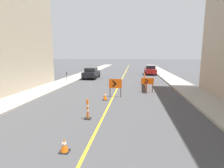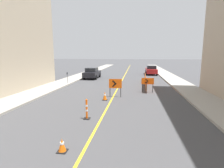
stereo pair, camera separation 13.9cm
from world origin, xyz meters
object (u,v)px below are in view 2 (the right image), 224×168
at_px(traffic_cone_second, 62,145).
at_px(arrow_barricade_secondary, 148,82).
at_px(traffic_cone_third, 105,96).
at_px(parked_car_curb_near, 92,73).
at_px(arrow_barricade_primary, 115,84).
at_px(parking_meter_near_curb, 67,75).
at_px(parked_car_curb_mid, 151,70).
at_px(delineator_post_rear, 87,110).

height_order(traffic_cone_second, arrow_barricade_secondary, arrow_barricade_secondary).
relative_size(traffic_cone_third, parked_car_curb_near, 0.15).
distance_m(traffic_cone_third, arrow_barricade_secondary, 4.78).
xyz_separation_m(traffic_cone_third, parked_car_curb_near, (-4.04, 12.14, 0.47)).
distance_m(arrow_barricade_primary, parking_meter_near_curb, 8.28).
bearing_deg(parking_meter_near_curb, arrow_barricade_secondary, -19.86).
bearing_deg(traffic_cone_third, arrow_barricade_primary, 58.81).
relative_size(arrow_barricade_secondary, parked_car_curb_mid, 0.31).
bearing_deg(arrow_barricade_secondary, parking_meter_near_curb, 161.21).
distance_m(arrow_barricade_primary, parked_car_curb_near, 11.99).
xyz_separation_m(arrow_barricade_secondary, parked_car_curb_near, (-7.46, 8.88, -0.19)).
height_order(parked_car_curb_mid, parking_meter_near_curb, parked_car_curb_mid).
bearing_deg(traffic_cone_second, parked_car_curb_mid, 78.38).
relative_size(traffic_cone_second, arrow_barricade_primary, 0.33).
relative_size(parked_car_curb_near, parking_meter_near_curb, 3.28).
relative_size(traffic_cone_second, delineator_post_rear, 0.45).
distance_m(delineator_post_rear, arrow_barricade_primary, 5.33).
relative_size(traffic_cone_second, parking_meter_near_curb, 0.38).
bearing_deg(parking_meter_near_curb, arrow_barricade_primary, -40.65).
height_order(delineator_post_rear, parked_car_curb_mid, parked_car_curb_mid).
bearing_deg(traffic_cone_third, parking_meter_near_curb, 130.64).
bearing_deg(traffic_cone_second, arrow_barricade_primary, 83.70).
distance_m(traffic_cone_second, delineator_post_rear, 3.30).
height_order(delineator_post_rear, parking_meter_near_curb, parking_meter_near_curb).
xyz_separation_m(traffic_cone_third, arrow_barricade_secondary, (3.43, 3.26, 0.66)).
bearing_deg(traffic_cone_third, arrow_barricade_secondary, 43.56).
distance_m(traffic_cone_third, parking_meter_near_curb, 8.63).
relative_size(delineator_post_rear, parked_car_curb_mid, 0.26).
xyz_separation_m(traffic_cone_third, arrow_barricade_primary, (0.68, 1.13, 0.73)).
xyz_separation_m(parked_car_curb_mid, parking_meter_near_curb, (-10.64, -11.87, 0.28)).
relative_size(traffic_cone_second, parked_car_curb_mid, 0.12).
bearing_deg(parking_meter_near_curb, traffic_cone_second, -68.96).
bearing_deg(arrow_barricade_secondary, arrow_barricade_primary, -141.10).
distance_m(traffic_cone_second, parked_car_curb_near, 19.88).
height_order(traffic_cone_second, parked_car_curb_near, parked_car_curb_near).
bearing_deg(arrow_barricade_primary, parking_meter_near_curb, 137.30).
xyz_separation_m(parked_car_curb_near, parked_car_curb_mid, (9.08, 6.24, 0.00)).
bearing_deg(traffic_cone_third, parked_car_curb_near, 108.39).
xyz_separation_m(traffic_cone_third, parking_meter_near_curb, (-5.60, 6.52, 0.75)).
xyz_separation_m(parked_car_curb_near, parking_meter_near_curb, (-1.56, -5.63, 0.28)).
height_order(traffic_cone_second, traffic_cone_third, traffic_cone_third).
bearing_deg(arrow_barricade_primary, traffic_cone_third, -123.25).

